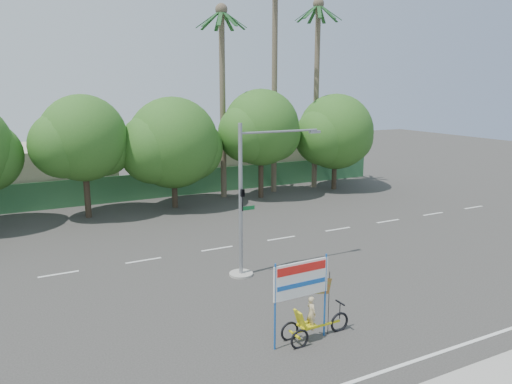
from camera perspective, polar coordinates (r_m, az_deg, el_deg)
name	(u,v)px	position (r m, az deg, el deg)	size (l,w,h in m)	color
ground	(337,296)	(21.47, 9.23, -11.68)	(120.00, 120.00, 0.00)	#33302D
fence	(173,184)	(39.74, -9.50, 0.92)	(38.00, 0.08, 2.00)	#336B3D
building_left	(29,173)	(42.20, -24.52, 2.01)	(12.00, 8.00, 4.00)	beige
building_right	(240,160)	(46.66, -1.89, 3.73)	(14.00, 8.00, 3.60)	beige
tree_left	(83,141)	(34.17, -19.21, 5.49)	(6.66, 5.60, 8.07)	#473828
tree_center	(172,145)	(35.59, -9.54, 5.27)	(7.62, 6.40, 7.85)	#473828
tree_right	(260,130)	(38.24, 0.51, 7.07)	(6.90, 5.80, 8.36)	#473828
tree_far_right	(335,134)	(42.03, 9.02, 6.56)	(7.38, 6.20, 7.94)	#473828
palm_tall	(275,61)	(40.44, 2.15, 14.75)	(3.73, 3.79, 17.45)	#70604C
palm_mid	(317,75)	(42.52, 6.95, 13.10)	(3.73, 3.79, 15.45)	#70604C
palm_short	(222,82)	(38.37, -3.87, 12.47)	(3.73, 3.79, 14.45)	#70604C
traffic_signal	(247,213)	(22.63, -1.05, -2.44)	(4.72, 1.10, 7.00)	gray
trike_billboard	(308,307)	(17.47, 5.95, -12.94)	(3.11, 0.72, 3.05)	black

